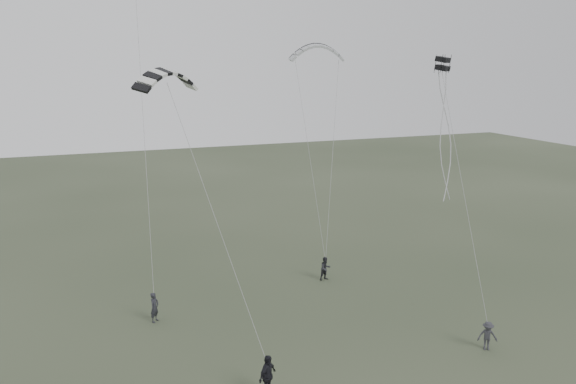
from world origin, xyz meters
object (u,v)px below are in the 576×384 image
object	(u,v)px
flyer_left	(155,307)
kite_striped	(166,71)
kite_pale_large	(317,46)
kite_box	(443,64)
flyer_far	(488,336)
flyer_center	(268,376)
flyer_right	(325,269)

from	to	relation	value
flyer_left	kite_striped	size ratio (longest dim) A/B	0.48
kite_pale_large	kite_box	xyz separation A→B (m)	(2.85, -10.34, -1.20)
flyer_far	kite_striped	size ratio (longest dim) A/B	0.43
flyer_left	flyer_center	world-z (taller)	flyer_center
flyer_center	kite_box	distance (m)	18.57
flyer_right	flyer_far	xyz separation A→B (m)	(3.60, -11.16, -0.04)
flyer_center	kite_pale_large	size ratio (longest dim) A/B	0.50
flyer_center	kite_box	bearing A→B (deg)	-10.88
flyer_center	kite_striped	bearing A→B (deg)	74.39
kite_box	kite_pale_large	bearing A→B (deg)	75.97
kite_pale_large	flyer_left	bearing A→B (deg)	-135.44
flyer_center	kite_pale_large	world-z (taller)	kite_pale_large
flyer_right	kite_pale_large	distance (m)	15.14
flyer_right	kite_pale_large	world-z (taller)	kite_pale_large
kite_pale_large	kite_striped	size ratio (longest dim) A/B	1.11
kite_pale_large	flyer_far	bearing A→B (deg)	-68.17
flyer_left	kite_pale_large	world-z (taller)	kite_pale_large
flyer_right	kite_box	world-z (taller)	kite_box
flyer_left	flyer_far	distance (m)	17.30
flyer_far	kite_box	size ratio (longest dim) A/B	2.07
flyer_right	kite_box	xyz separation A→B (m)	(4.36, -5.18, 12.95)
flyer_right	flyer_far	world-z (taller)	flyer_right
flyer_right	kite_striped	world-z (taller)	kite_striped
flyer_left	kite_pale_large	distance (m)	20.35
kite_box	flyer_right	bearing A→B (deg)	100.65
flyer_right	flyer_center	xyz separation A→B (m)	(-7.75, -11.08, 0.17)
flyer_right	kite_box	size ratio (longest dim) A/B	2.18
flyer_left	flyer_far	world-z (taller)	flyer_left
flyer_center	kite_pale_large	bearing A→B (deg)	23.45
flyer_far	kite_box	bearing A→B (deg)	108.89
flyer_center	kite_pale_large	xyz separation A→B (m)	(9.26, 16.24, 13.98)
kite_pale_large	kite_striped	xyz separation A→B (m)	(-11.83, -9.62, -1.54)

